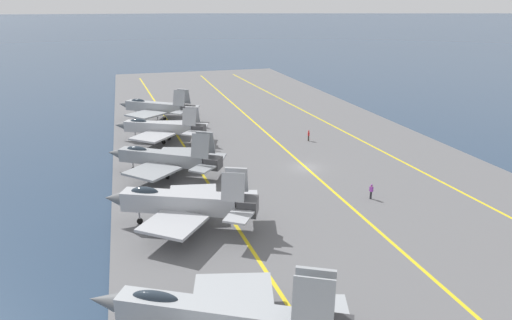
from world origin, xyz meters
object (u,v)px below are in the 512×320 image
object	(u,v)px
parked_jet_second	(182,202)
parked_jet_third	(165,158)
crew_purple_vest	(371,191)
parked_jet_fifth	(157,107)
parked_jet_fourth	(161,128)
crew_red_vest	(309,135)
parked_jet_nearest	(221,316)

from	to	relation	value
parked_jet_second	parked_jet_third	world-z (taller)	parked_jet_second
parked_jet_third	crew_purple_vest	distance (m)	25.91
parked_jet_fifth	crew_purple_vest	world-z (taller)	parked_jet_fifth
parked_jet_fourth	parked_jet_fifth	bearing A→B (deg)	-1.48
crew_purple_vest	crew_red_vest	bearing A→B (deg)	-4.77
parked_jet_nearest	crew_red_vest	world-z (taller)	parked_jet_nearest
parked_jet_second	crew_red_vest	xyz separation A→B (m)	(24.46, -23.40, -1.68)
crew_purple_vest	parked_jet_third	bearing A→B (deg)	57.03
crew_purple_vest	parked_jet_nearest	bearing A→B (deg)	131.01
parked_jet_fourth	parked_jet_fifth	distance (m)	13.62
parked_jet_nearest	crew_purple_vest	world-z (taller)	parked_jet_nearest
parked_jet_fourth	crew_red_vest	bearing A→B (deg)	-104.97
parked_jet_nearest	parked_jet_fourth	distance (m)	48.03
parked_jet_second	crew_red_vest	bearing A→B (deg)	-43.73
parked_jet_third	parked_jet_fifth	bearing A→B (deg)	-2.30
parked_jet_second	parked_jet_fourth	xyz separation A→B (m)	(30.57, -0.55, -0.31)
parked_jet_third	parked_jet_fourth	bearing A→B (deg)	-3.01
parked_jet_second	parked_jet_fourth	bearing A→B (deg)	-1.04
parked_jet_second	parked_jet_fifth	bearing A→B (deg)	-1.17
parked_jet_fifth	parked_jet_nearest	bearing A→B (deg)	179.36
parked_jet_nearest	parked_jet_second	xyz separation A→B (m)	(17.45, 0.22, 0.35)
parked_jet_nearest	parked_jet_fifth	bearing A→B (deg)	-0.64
parked_jet_fifth	crew_purple_vest	xyz separation A→B (m)	(-43.17, -20.54, -1.76)
parked_jet_fourth	parked_jet_third	bearing A→B (deg)	176.99
parked_jet_second	parked_jet_third	size ratio (longest dim) A/B	1.01
parked_jet_nearest	parked_jet_third	xyz separation A→B (m)	(32.55, 0.48, 0.02)
parked_jet_fourth	crew_red_vest	world-z (taller)	parked_jet_fourth
parked_jet_nearest	crew_red_vest	bearing A→B (deg)	-28.95
parked_jet_third	crew_red_vest	size ratio (longest dim) A/B	8.79
parked_jet_nearest	crew_purple_vest	distance (m)	28.17
parked_jet_nearest	parked_jet_fifth	world-z (taller)	parked_jet_fifth
parked_jet_second	crew_purple_vest	size ratio (longest dim) A/B	8.76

